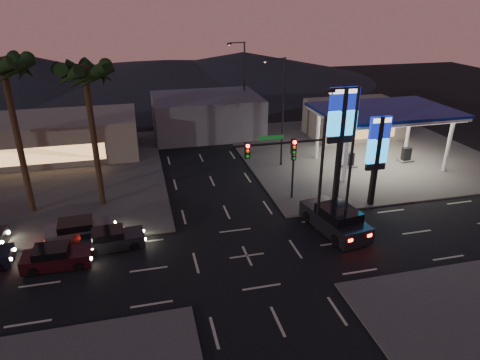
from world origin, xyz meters
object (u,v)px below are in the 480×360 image
object	(u,v)px
car_lane_a_mid	(56,257)
suv_station	(335,220)
traffic_signal_mast	(297,161)
car_lane_b_front	(80,231)
gas_station	(384,113)
pylon_sign_short	(378,148)
pylon_sign_tall	(342,123)
car_lane_a_front	(112,239)

from	to	relation	value
car_lane_a_mid	suv_station	bearing A→B (deg)	-0.37
traffic_signal_mast	car_lane_b_front	bearing A→B (deg)	169.84
car_lane_b_front	suv_station	world-z (taller)	suv_station
gas_station	car_lane_a_mid	size ratio (longest dim) A/B	3.01
pylon_sign_short	car_lane_a_mid	world-z (taller)	pylon_sign_short
pylon_sign_tall	traffic_signal_mast	bearing A→B (deg)	-143.48
pylon_sign_short	gas_station	bearing A→B (deg)	56.31
car_lane_b_front	suv_station	bearing A→B (deg)	-9.84
traffic_signal_mast	car_lane_b_front	world-z (taller)	traffic_signal_mast
pylon_sign_short	car_lane_b_front	bearing A→B (deg)	-179.95
car_lane_b_front	traffic_signal_mast	bearing A→B (deg)	-10.16
gas_station	suv_station	world-z (taller)	gas_station
car_lane_a_mid	suv_station	size ratio (longest dim) A/B	0.70
pylon_sign_short	car_lane_a_mid	xyz separation A→B (m)	(-22.28, -2.81, -4.05)
pylon_sign_tall	car_lane_a_mid	world-z (taller)	pylon_sign_tall
gas_station	car_lane_a_mid	distance (m)	29.50
gas_station	traffic_signal_mast	bearing A→B (deg)	-140.72
car_lane_a_front	car_lane_b_front	world-z (taller)	car_lane_b_front
pylon_sign_short	traffic_signal_mast	world-z (taller)	traffic_signal_mast
car_lane_a_mid	car_lane_b_front	world-z (taller)	car_lane_b_front
pylon_sign_short	car_lane_b_front	xyz separation A→B (m)	(-21.16, -0.02, -3.99)
pylon_sign_tall	pylon_sign_short	xyz separation A→B (m)	(2.50, -1.00, -1.74)
gas_station	traffic_signal_mast	size ratio (longest dim) A/B	1.53
pylon_sign_tall	car_lane_a_front	xyz separation A→B (m)	(-16.61, -2.49, -5.79)
pylon_sign_tall	suv_station	distance (m)	7.05
car_lane_a_front	car_lane_a_mid	distance (m)	3.43
car_lane_a_mid	suv_station	distance (m)	17.91
pylon_sign_tall	car_lane_a_front	size ratio (longest dim) A/B	2.20
car_lane_a_front	suv_station	world-z (taller)	suv_station
gas_station	suv_station	bearing A→B (deg)	-131.95
car_lane_a_mid	traffic_signal_mast	bearing A→B (deg)	1.15
traffic_signal_mast	car_lane_b_front	distance (m)	14.86
suv_station	pylon_sign_tall	bearing A→B (deg)	64.52
car_lane_a_front	pylon_sign_short	bearing A→B (deg)	4.45
car_lane_a_mid	car_lane_a_front	bearing A→B (deg)	22.70
gas_station	car_lane_a_front	size ratio (longest dim) A/B	2.99
traffic_signal_mast	suv_station	size ratio (longest dim) A/B	1.39
car_lane_a_front	suv_station	xyz separation A→B (m)	(14.74, -1.44, 0.24)
car_lane_a_front	suv_station	size ratio (longest dim) A/B	0.71
car_lane_a_front	car_lane_b_front	distance (m)	2.53
pylon_sign_short	car_lane_a_front	xyz separation A→B (m)	(-19.11, -1.49, -4.05)
car_lane_b_front	pylon_sign_tall	bearing A→B (deg)	3.12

